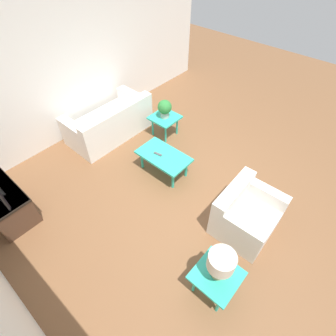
{
  "coord_description": "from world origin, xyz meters",
  "views": [
    {
      "loc": [
        -1.63,
        2.58,
        3.67
      ],
      "look_at": [
        0.36,
        0.32,
        0.55
      ],
      "focal_mm": 28.0,
      "sensor_mm": 36.0,
      "label": 1
    }
  ],
  "objects_px": {
    "side_table_plant": "(165,119)",
    "tv_stand_chest": "(4,203)",
    "coffee_table": "(164,157)",
    "potted_plant": "(165,108)",
    "table_lamp": "(221,263)",
    "side_table_lamp": "(216,277)",
    "armchair": "(245,214)",
    "sofa": "(110,124)"
  },
  "relations": [
    {
      "from": "side_table_plant",
      "to": "tv_stand_chest",
      "type": "relative_size",
      "value": 0.52
    },
    {
      "from": "coffee_table",
      "to": "potted_plant",
      "type": "xyz_separation_m",
      "value": [
        0.74,
        -0.86,
        0.31
      ]
    },
    {
      "from": "table_lamp",
      "to": "coffee_table",
      "type": "bearing_deg",
      "value": -31.32
    },
    {
      "from": "side_table_lamp",
      "to": "table_lamp",
      "type": "height_order",
      "value": "table_lamp"
    },
    {
      "from": "side_table_plant",
      "to": "tv_stand_chest",
      "type": "xyz_separation_m",
      "value": [
        0.52,
        3.26,
        -0.1
      ]
    },
    {
      "from": "potted_plant",
      "to": "table_lamp",
      "type": "distance_m",
      "value": 3.38
    },
    {
      "from": "table_lamp",
      "to": "potted_plant",
      "type": "bearing_deg",
      "value": -37.29
    },
    {
      "from": "side_table_plant",
      "to": "armchair",
      "type": "bearing_deg",
      "value": 159.38
    },
    {
      "from": "sofa",
      "to": "coffee_table",
      "type": "height_order",
      "value": "sofa"
    },
    {
      "from": "coffee_table",
      "to": "side_table_lamp",
      "type": "xyz_separation_m",
      "value": [
        -1.95,
        1.19,
        0.03
      ]
    },
    {
      "from": "armchair",
      "to": "table_lamp",
      "type": "relative_size",
      "value": 1.99
    },
    {
      "from": "coffee_table",
      "to": "side_table_lamp",
      "type": "distance_m",
      "value": 2.28
    },
    {
      "from": "potted_plant",
      "to": "side_table_plant",
      "type": "bearing_deg",
      "value": -153.43
    },
    {
      "from": "armchair",
      "to": "side_table_lamp",
      "type": "distance_m",
      "value": 1.14
    },
    {
      "from": "side_table_plant",
      "to": "table_lamp",
      "type": "height_order",
      "value": "table_lamp"
    },
    {
      "from": "armchair",
      "to": "potted_plant",
      "type": "height_order",
      "value": "potted_plant"
    },
    {
      "from": "coffee_table",
      "to": "side_table_plant",
      "type": "bearing_deg",
      "value": -49.36
    },
    {
      "from": "armchair",
      "to": "potted_plant",
      "type": "xyz_separation_m",
      "value": [
        2.47,
        -0.93,
        0.38
      ]
    },
    {
      "from": "side_table_plant",
      "to": "potted_plant",
      "type": "height_order",
      "value": "potted_plant"
    },
    {
      "from": "sofa",
      "to": "coffee_table",
      "type": "distance_m",
      "value": 1.61
    },
    {
      "from": "side_table_lamp",
      "to": "potted_plant",
      "type": "bearing_deg",
      "value": -37.29
    },
    {
      "from": "armchair",
      "to": "potted_plant",
      "type": "relative_size",
      "value": 2.49
    },
    {
      "from": "side_table_plant",
      "to": "potted_plant",
      "type": "relative_size",
      "value": 1.43
    },
    {
      "from": "sofa",
      "to": "side_table_lamp",
      "type": "distance_m",
      "value": 3.78
    },
    {
      "from": "tv_stand_chest",
      "to": "table_lamp",
      "type": "bearing_deg",
      "value": -159.32
    },
    {
      "from": "armchair",
      "to": "side_table_plant",
      "type": "distance_m",
      "value": 2.64
    },
    {
      "from": "potted_plant",
      "to": "sofa",
      "type": "bearing_deg",
      "value": 42.01
    },
    {
      "from": "tv_stand_chest",
      "to": "armchair",
      "type": "bearing_deg",
      "value": -142.07
    },
    {
      "from": "table_lamp",
      "to": "sofa",
      "type": "bearing_deg",
      "value": -19.59
    },
    {
      "from": "coffee_table",
      "to": "sofa",
      "type": "bearing_deg",
      "value": -2.85
    },
    {
      "from": "armchair",
      "to": "side_table_plant",
      "type": "bearing_deg",
      "value": 68.21
    },
    {
      "from": "sofa",
      "to": "coffee_table",
      "type": "xyz_separation_m",
      "value": [
        -1.61,
        0.08,
        0.07
      ]
    },
    {
      "from": "side_table_plant",
      "to": "potted_plant",
      "type": "distance_m",
      "value": 0.28
    },
    {
      "from": "coffee_table",
      "to": "table_lamp",
      "type": "distance_m",
      "value": 2.32
    },
    {
      "from": "side_table_plant",
      "to": "side_table_lamp",
      "type": "distance_m",
      "value": 3.38
    },
    {
      "from": "side_table_plant",
      "to": "sofa",
      "type": "bearing_deg",
      "value": 42.01
    },
    {
      "from": "tv_stand_chest",
      "to": "potted_plant",
      "type": "height_order",
      "value": "potted_plant"
    },
    {
      "from": "armchair",
      "to": "coffee_table",
      "type": "distance_m",
      "value": 1.73
    },
    {
      "from": "side_table_lamp",
      "to": "armchair",
      "type": "bearing_deg",
      "value": -78.89
    },
    {
      "from": "sofa",
      "to": "potted_plant",
      "type": "height_order",
      "value": "potted_plant"
    },
    {
      "from": "coffee_table",
      "to": "tv_stand_chest",
      "type": "xyz_separation_m",
      "value": [
        1.26,
        2.4,
        -0.07
      ]
    },
    {
      "from": "coffee_table",
      "to": "potted_plant",
      "type": "distance_m",
      "value": 1.18
    }
  ]
}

